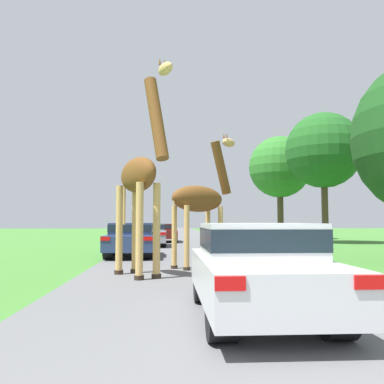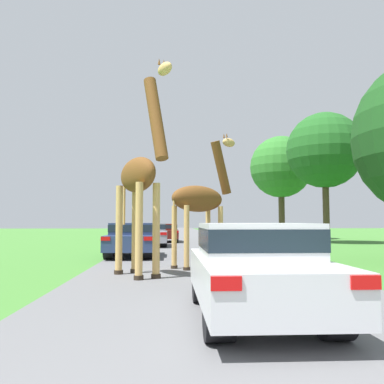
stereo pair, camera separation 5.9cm
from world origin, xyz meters
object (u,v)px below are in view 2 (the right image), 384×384
object	(u,v)px
car_far_ahead	(132,238)
giraffe_companion	(140,179)
tree_far_right	(281,167)
giraffe_near_road	(201,199)
car_queue_right	(225,235)
car_queue_left	(166,232)
car_verge_right	(258,241)
car_lead_maroon	(256,267)
tree_mid_field	(325,151)
car_rear_follower	(150,234)

from	to	relation	value
car_far_ahead	giraffe_companion	bearing A→B (deg)	-82.85
car_far_ahead	tree_far_right	distance (m)	19.49
giraffe_companion	giraffe_near_road	bearing A→B (deg)	-159.36
giraffe_near_road	car_queue_right	bearing A→B (deg)	128.09
car_queue_left	car_verge_right	bearing A→B (deg)	-74.34
car_lead_maroon	tree_mid_field	distance (m)	22.54
car_queue_right	car_verge_right	bearing A→B (deg)	-82.71
giraffe_near_road	car_lead_maroon	world-z (taller)	giraffe_near_road
car_queue_left	tree_far_right	bearing A→B (deg)	22.18
giraffe_companion	car_rear_follower	world-z (taller)	giraffe_companion
giraffe_near_road	car_queue_left	xyz separation A→B (m)	(-1.29, 15.72, -1.47)
tree_far_right	car_lead_maroon	bearing A→B (deg)	-106.39
giraffe_near_road	tree_far_right	world-z (taller)	tree_far_right
car_rear_follower	tree_far_right	xyz separation A→B (m)	(10.16, 8.66, 5.12)
giraffe_near_road	car_verge_right	world-z (taller)	giraffe_near_road
car_queue_right	giraffe_near_road	bearing A→B (deg)	-103.19
car_far_ahead	tree_mid_field	distance (m)	15.97
car_far_ahead	car_rear_follower	bearing A→B (deg)	86.50
car_rear_follower	tree_mid_field	xyz separation A→B (m)	(11.39, 2.40, 5.41)
giraffe_companion	car_queue_left	distance (m)	17.98
giraffe_near_road	car_far_ahead	bearing A→B (deg)	174.08
car_queue_right	car_rear_follower	world-z (taller)	car_queue_right
giraffe_near_road	car_lead_maroon	size ratio (longest dim) A/B	1.11
car_queue_left	car_far_ahead	xyz separation A→B (m)	(-1.27, -11.76, 0.06)
giraffe_near_road	tree_far_right	distance (m)	21.43
giraffe_near_road	tree_mid_field	distance (m)	16.65
car_queue_right	car_verge_right	world-z (taller)	car_queue_right
car_queue_left	car_rear_follower	bearing A→B (deg)	-99.87
car_rear_follower	giraffe_near_road	bearing A→B (deg)	-78.90
car_queue_left	tree_mid_field	xyz separation A→B (m)	(10.54, -2.46, 5.44)
car_queue_right	car_far_ahead	world-z (taller)	car_far_ahead
car_far_ahead	car_queue_right	bearing A→B (deg)	39.48
giraffe_near_road	tree_far_right	bearing A→B (deg)	118.92
car_verge_right	tree_mid_field	size ratio (longest dim) A/B	0.47
tree_far_right	tree_mid_field	size ratio (longest dim) A/B	0.97
car_far_ahead	car_rear_follower	world-z (taller)	car_far_ahead
giraffe_companion	car_rear_follower	distance (m)	13.15
car_rear_follower	car_far_ahead	bearing A→B (deg)	-93.50
car_verge_right	car_queue_left	bearing A→B (deg)	105.66
car_verge_right	car_rear_follower	world-z (taller)	car_rear_follower
car_far_ahead	car_verge_right	size ratio (longest dim) A/B	0.96
car_lead_maroon	car_queue_right	size ratio (longest dim) A/B	0.97
giraffe_companion	car_queue_right	world-z (taller)	giraffe_companion
car_lead_maroon	car_queue_right	xyz separation A→B (m)	(1.45, 14.24, -0.03)
car_lead_maroon	tree_far_right	world-z (taller)	tree_far_right
car_queue_right	tree_far_right	xyz separation A→B (m)	(6.27, 12.00, 5.11)
giraffe_companion	tree_mid_field	world-z (taller)	tree_mid_field
car_queue_right	car_queue_left	xyz separation A→B (m)	(-3.05, 8.20, -0.05)
car_lead_maroon	tree_far_right	size ratio (longest dim) A/B	0.48
giraffe_companion	tree_mid_field	size ratio (longest dim) A/B	0.63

